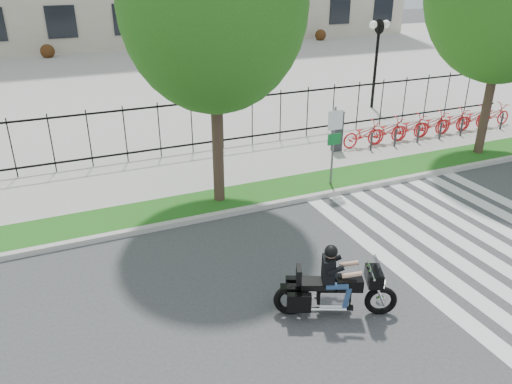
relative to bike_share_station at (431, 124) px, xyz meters
name	(u,v)px	position (x,y,z in m)	size (l,w,h in m)	color
ground	(317,289)	(-9.40, -7.20, -0.63)	(120.00, 120.00, 0.00)	#3A3A3C
curb	(245,210)	(-9.40, -3.10, -0.56)	(60.00, 0.20, 0.15)	#B1ADA6
grass_verge	(235,198)	(-9.40, -2.25, -0.56)	(60.00, 1.50, 0.15)	#195615
sidewalk	(208,170)	(-9.40, 0.25, -0.56)	(60.00, 3.50, 0.15)	#AFABA4
plaza	(120,76)	(-9.40, 17.80, -0.58)	(80.00, 34.00, 0.10)	#AFABA4
crosswalk_stripes	(481,244)	(-4.57, -7.20, -0.63)	(5.70, 8.00, 0.01)	silver
iron_fence	(192,126)	(-9.40, 2.00, 0.52)	(30.00, 0.06, 2.00)	black
lamp_post_right	(378,42)	(0.60, 4.80, 2.57)	(1.06, 0.70, 4.25)	black
street_tree_1	(213,4)	(-9.89, -2.25, 4.97)	(4.88, 4.88, 8.27)	#3B2920
bike_share_station	(431,124)	(0.00, 0.00, 0.00)	(8.89, 0.86, 1.50)	#2D2D33
sign_pole_regulatory	(334,136)	(-6.26, -2.62, 1.11)	(0.50, 0.09, 2.50)	#59595B
motorcycle_rider	(335,287)	(-9.50, -8.06, 0.01)	(2.34, 1.34, 1.93)	black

